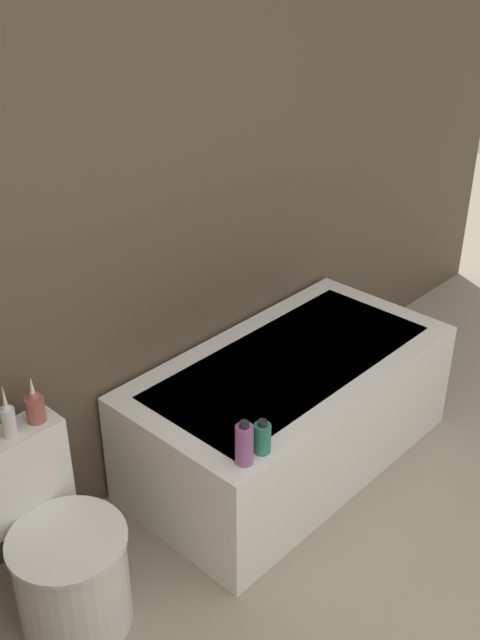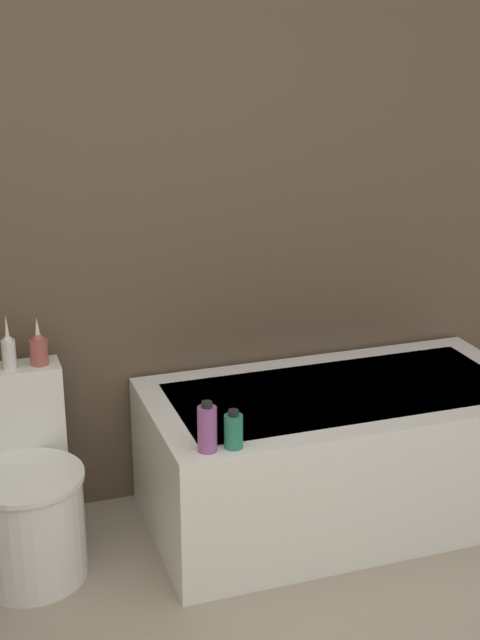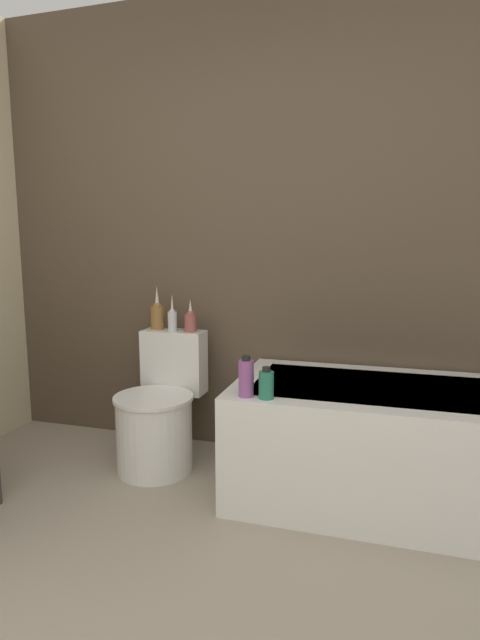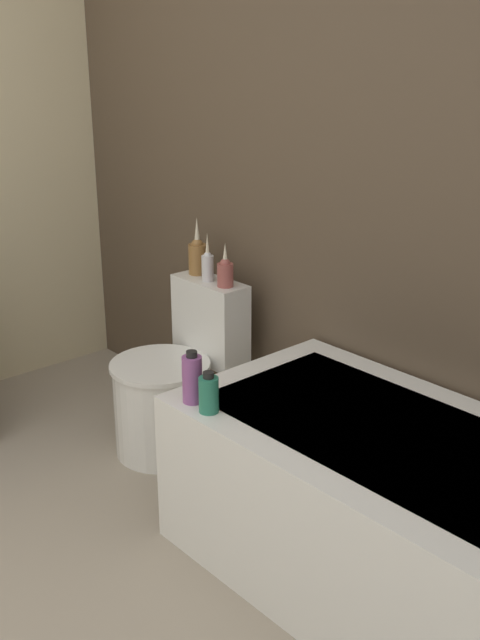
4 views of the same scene
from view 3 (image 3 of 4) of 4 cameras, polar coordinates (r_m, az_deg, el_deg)
name	(u,v)px [view 3 (image 3 of 4)]	position (r m, az deg, el deg)	size (l,w,h in m)	color
wall_back_tiled	(263,230)	(2.90, 2.61, 10.23)	(6.40, 0.06, 2.60)	brown
bathtub	(397,444)	(2.55, 17.52, -13.37)	(1.55, 0.79, 0.56)	white
toilet	(159,416)	(2.83, -9.23, -10.75)	(0.43, 0.57, 0.73)	white
vase_gold	(157,315)	(2.96, -9.42, 0.62)	(0.08, 0.08, 0.25)	olive
vase_silver	(172,319)	(2.89, -7.73, 0.15)	(0.05, 0.05, 0.21)	silver
vase_bronze	(191,320)	(2.85, -5.67, -0.06)	(0.07, 0.07, 0.19)	#994C47
shampoo_bottle_tall	(246,378)	(2.20, 0.70, -6.62)	(0.07, 0.07, 0.18)	#8C4C8C
shampoo_bottle_short	(266,384)	(2.18, 3.01, -7.35)	(0.07, 0.07, 0.14)	#267259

